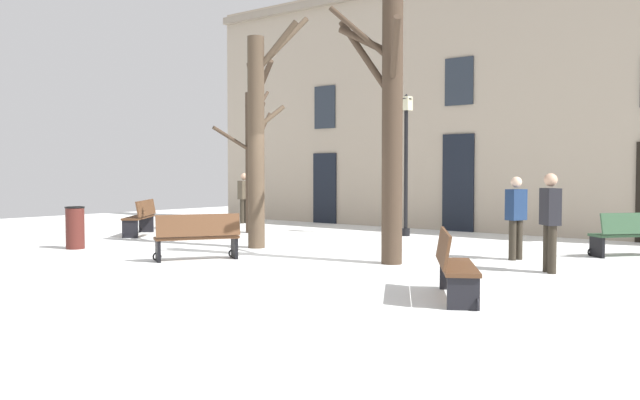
{
  "coord_description": "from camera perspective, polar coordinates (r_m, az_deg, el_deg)",
  "views": [
    {
      "loc": [
        8.85,
        -9.48,
        1.68
      ],
      "look_at": [
        0.0,
        1.53,
        1.08
      ],
      "focal_mm": 37.71,
      "sensor_mm": 36.0,
      "label": 1
    }
  ],
  "objects": [
    {
      "name": "bench_back_to_back_right",
      "position": [
        9.05,
        11.26,
        -5.43
      ],
      "size": [
        1.23,
        1.57,
        0.9
      ],
      "rotation": [
        0.0,
        0.0,
        2.13
      ],
      "color": "#51331E",
      "rests_on": "ground"
    },
    {
      "name": "person_strolling",
      "position": [
        11.72,
        18.95,
        -1.45
      ],
      "size": [
        0.42,
        0.43,
        1.65
      ],
      "rotation": [
        0.0,
        0.0,
        5.49
      ],
      "color": "#2D271E",
      "rests_on": "ground"
    },
    {
      "name": "ground_plane",
      "position": [
        13.08,
        -4.21,
        -4.95
      ],
      "size": [
        29.62,
        29.62,
        0.0
      ],
      "primitive_type": "plane",
      "color": "white"
    },
    {
      "name": "bench_facing_shops",
      "position": [
        12.88,
        -10.36,
        -3.08
      ],
      "size": [
        1.19,
        1.58,
        0.89
      ],
      "rotation": [
        0.0,
        0.0,
        4.18
      ],
      "color": "#51331E",
      "rests_on": "ground"
    },
    {
      "name": "person_crossing_plaza",
      "position": [
        21.88,
        -6.46,
        0.37
      ],
      "size": [
        0.22,
        0.38,
        1.63
      ],
      "rotation": [
        0.0,
        0.0,
        4.7
      ],
      "color": "#2D271E",
      "rests_on": "ground"
    },
    {
      "name": "tree_right_of_center",
      "position": [
        12.28,
        5.99,
        7.67
      ],
      "size": [
        1.8,
        1.96,
        5.3
      ],
      "color": "#423326",
      "rests_on": "ground"
    },
    {
      "name": "tree_center",
      "position": [
        18.46,
        -5.75,
        3.9
      ],
      "size": [
        2.23,
        2.29,
        4.57
      ],
      "color": "#423326",
      "rests_on": "ground"
    },
    {
      "name": "bench_by_litter_bin",
      "position": [
        18.34,
        -14.97,
        -1.38
      ],
      "size": [
        1.49,
        1.67,
        0.93
      ],
      "rotation": [
        0.0,
        0.0,
        5.4
      ],
      "color": "#51331E",
      "rests_on": "ground"
    },
    {
      "name": "building_facade",
      "position": [
        19.54,
        11.78,
        8.44
      ],
      "size": [
        18.51,
        0.6,
        7.37
      ],
      "color": "tan",
      "rests_on": "ground"
    },
    {
      "name": "bench_near_lamp",
      "position": [
        14.58,
        24.89,
        -2.67
      ],
      "size": [
        1.36,
        1.51,
        0.88
      ],
      "rotation": [
        0.0,
        0.0,
        4.03
      ],
      "color": "#2D4C33",
      "rests_on": "ground"
    },
    {
      "name": "streetlamp",
      "position": [
        17.58,
        7.31,
        4.31
      ],
      "size": [
        0.3,
        0.3,
        3.68
      ],
      "color": "black",
      "rests_on": "ground"
    },
    {
      "name": "litter_bin",
      "position": [
        15.51,
        -20.07,
        -2.21
      ],
      "size": [
        0.42,
        0.42,
        0.92
      ],
      "color": "#4C1E19",
      "rests_on": "ground"
    },
    {
      "name": "tree_left_of_center",
      "position": [
        14.82,
        -5.29,
        5.64
      ],
      "size": [
        1.76,
        1.56,
        5.22
      ],
      "color": "#4C3D2D",
      "rests_on": "ground"
    },
    {
      "name": "person_by_shop_door",
      "position": [
        13.25,
        16.3,
        -1.17
      ],
      "size": [
        0.32,
        0.43,
        1.58
      ],
      "rotation": [
        0.0,
        0.0,
        4.41
      ],
      "color": "#2D271E",
      "rests_on": "ground"
    }
  ]
}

